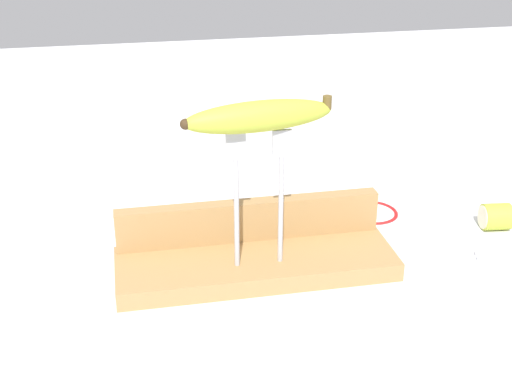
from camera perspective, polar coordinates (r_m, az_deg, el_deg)
ground_plane at (r=1.02m, az=0.00°, el=-6.49°), size 3.00×3.00×0.00m
wooden_board at (r=1.01m, az=0.00°, el=-5.83°), size 0.40×0.13×0.03m
board_backstop at (r=1.04m, az=-0.57°, el=-2.27°), size 0.39×0.02×0.06m
fork_stand_center at (r=0.94m, az=0.23°, el=0.39°), size 0.09×0.01×0.19m
banana_raised_center at (r=0.90m, az=0.24°, el=6.15°), size 0.20×0.07×0.04m
fork_fallen_far at (r=1.10m, az=16.05°, el=-4.93°), size 0.17×0.06×0.01m
banana_chunk_near at (r=1.19m, az=18.80°, el=-1.90°), size 0.05×0.05×0.04m
wire_coil at (r=1.20m, az=9.35°, el=-1.55°), size 0.09×0.09×0.01m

